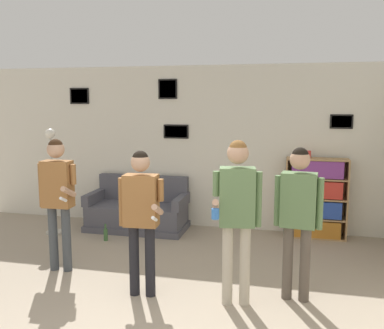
# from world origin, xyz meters

# --- Properties ---
(wall_back) EXTENTS (8.21, 0.08, 2.70)m
(wall_back) POSITION_xyz_m (-0.00, 3.75, 1.35)
(wall_back) COLOR silver
(wall_back) RESTS_ON ground_plane
(couch) EXTENTS (1.63, 0.80, 0.86)m
(couch) POSITION_xyz_m (-1.12, 3.34, 0.29)
(couch) COLOR #4C4C56
(couch) RESTS_ON ground_plane
(bookshelf) EXTENTS (0.93, 0.30, 1.25)m
(bookshelf) POSITION_xyz_m (1.74, 3.54, 0.62)
(bookshelf) COLOR #A87F51
(bookshelf) RESTS_ON ground_plane
(floor_lamp) EXTENTS (0.28, 0.28, 1.69)m
(floor_lamp) POSITION_xyz_m (-2.35, 2.78, 0.95)
(floor_lamp) COLOR #ADA89E
(floor_lamp) RESTS_ON ground_plane
(person_player_foreground_left) EXTENTS (0.51, 0.44, 1.66)m
(person_player_foreground_left) POSITION_xyz_m (-1.45, 1.42, 1.02)
(person_player_foreground_left) COLOR #3D4247
(person_player_foreground_left) RESTS_ON ground_plane
(person_player_foreground_center) EXTENTS (0.51, 0.43, 1.60)m
(person_player_foreground_center) POSITION_xyz_m (-0.20, 0.99, 0.98)
(person_player_foreground_center) COLOR black
(person_player_foreground_center) RESTS_ON ground_plane
(person_watcher_holding_cup) EXTENTS (0.49, 0.48, 1.73)m
(person_watcher_holding_cup) POSITION_xyz_m (0.82, 1.01, 1.07)
(person_watcher_holding_cup) COLOR #B7AD99
(person_watcher_holding_cup) RESTS_ON ground_plane
(person_spectator_near_bookshelf) EXTENTS (0.50, 0.24, 1.65)m
(person_spectator_near_bookshelf) POSITION_xyz_m (1.43, 1.26, 1.01)
(person_spectator_near_bookshelf) COLOR brown
(person_spectator_near_bookshelf) RESTS_ON ground_plane
(bottle_on_floor) EXTENTS (0.06, 0.06, 0.26)m
(bottle_on_floor) POSITION_xyz_m (-1.39, 2.62, 0.10)
(bottle_on_floor) COLOR #3D6638
(bottle_on_floor) RESTS_ON ground_plane
(drinking_cup) EXTENTS (0.08, 0.08, 0.11)m
(drinking_cup) POSITION_xyz_m (1.60, 3.54, 1.31)
(drinking_cup) COLOR red
(drinking_cup) RESTS_ON bookshelf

